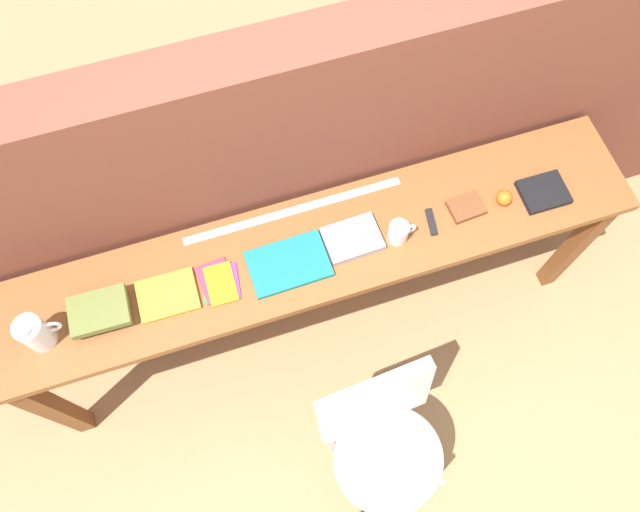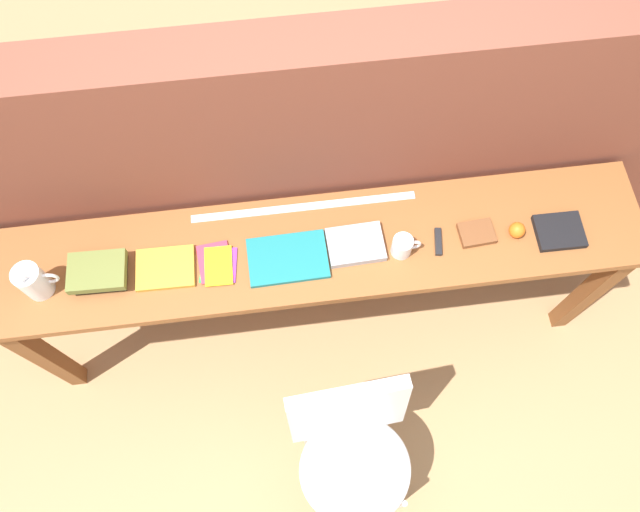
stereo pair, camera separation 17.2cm
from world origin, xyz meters
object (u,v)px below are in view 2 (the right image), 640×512
object	(u,v)px
pitcher_white	(34,281)
book_open_centre	(288,258)
leather_journal_brown	(477,233)
sports_ball_small	(517,230)
multitool_folded	(438,242)
mug	(403,246)
chair_white_moulded	(352,449)
book_repair_rightmost	(559,231)
pamphlet_pile_colourful	(217,264)
book_stack_leftmost	(99,272)
magazine_cycling	(165,268)

from	to	relation	value
pitcher_white	book_open_centre	bearing A→B (deg)	0.38
leather_journal_brown	sports_ball_small	distance (m)	0.15
multitool_folded	leather_journal_brown	size ratio (longest dim) A/B	0.85
book_open_centre	mug	size ratio (longest dim) A/B	2.67
chair_white_moulded	book_repair_rightmost	distance (m)	1.14
pamphlet_pile_colourful	book_open_centre	xyz separation A→B (m)	(0.26, -0.01, 0.00)
pamphlet_pile_colourful	mug	bearing A→B (deg)	-2.25
book_stack_leftmost	leather_journal_brown	world-z (taller)	book_stack_leftmost
sports_ball_small	pamphlet_pile_colourful	bearing A→B (deg)	179.56
leather_journal_brown	magazine_cycling	bearing A→B (deg)	176.32
magazine_cycling	book_open_centre	size ratio (longest dim) A/B	0.73
pitcher_white	book_repair_rightmost	xyz separation A→B (m)	(1.93, -0.01, -0.06)
multitool_folded	leather_journal_brown	world-z (taller)	leather_journal_brown
book_stack_leftmost	mug	world-z (taller)	mug
magazine_cycling	chair_white_moulded	bearing A→B (deg)	-46.89
multitool_folded	book_stack_leftmost	bearing A→B (deg)	179.15
magazine_cycling	pamphlet_pile_colourful	world-z (taller)	magazine_cycling
multitool_folded	sports_ball_small	bearing A→B (deg)	0.25
book_stack_leftmost	book_repair_rightmost	size ratio (longest dim) A/B	1.19
chair_white_moulded	pamphlet_pile_colourful	bearing A→B (deg)	122.18
pamphlet_pile_colourful	book_repair_rightmost	world-z (taller)	book_repair_rightmost
magazine_cycling	mug	bearing A→B (deg)	-1.13
magazine_cycling	pamphlet_pile_colourful	xyz separation A→B (m)	(0.19, -0.01, -0.00)
leather_journal_brown	mug	bearing A→B (deg)	-177.25
multitool_folded	leather_journal_brown	xyz separation A→B (m)	(0.15, 0.02, 0.00)
mug	book_repair_rightmost	size ratio (longest dim) A/B	0.62
chair_white_moulded	book_repair_rightmost	xyz separation A→B (m)	(0.87, 0.65, 0.37)
mug	multitool_folded	world-z (taller)	mug
book_stack_leftmost	sports_ball_small	size ratio (longest dim) A/B	3.44
chair_white_moulded	book_open_centre	world-z (taller)	book_open_centre
book_open_centre	sports_ball_small	bearing A→B (deg)	-1.01
pitcher_white	book_open_centre	world-z (taller)	pitcher_white
multitool_folded	book_repair_rightmost	bearing A→B (deg)	-2.00
book_repair_rightmost	pitcher_white	bearing A→B (deg)	-179.56
pitcher_white	magazine_cycling	size ratio (longest dim) A/B	0.86
pitcher_white	book_open_centre	size ratio (longest dim) A/B	0.63
chair_white_moulded	multitool_folded	distance (m)	0.86
pamphlet_pile_colourful	leather_journal_brown	xyz separation A→B (m)	(0.98, 0.01, 0.01)
mug	leather_journal_brown	bearing A→B (deg)	6.32
magazine_cycling	pitcher_white	bearing A→B (deg)	-175.99
book_repair_rightmost	multitool_folded	bearing A→B (deg)	178.77
pitcher_white	multitool_folded	world-z (taller)	pitcher_white
leather_journal_brown	pamphlet_pile_colourful	bearing A→B (deg)	176.75
book_stack_leftmost	magazine_cycling	size ratio (longest dim) A/B	0.99
magazine_cycling	leather_journal_brown	world-z (taller)	leather_journal_brown
chair_white_moulded	book_stack_leftmost	distance (m)	1.16
multitool_folded	book_repair_rightmost	size ratio (longest dim) A/B	0.62
mug	pamphlet_pile_colourful	bearing A→B (deg)	177.75
book_open_centre	sports_ball_small	world-z (taller)	sports_ball_small
pitcher_white	book_repair_rightmost	world-z (taller)	pitcher_white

